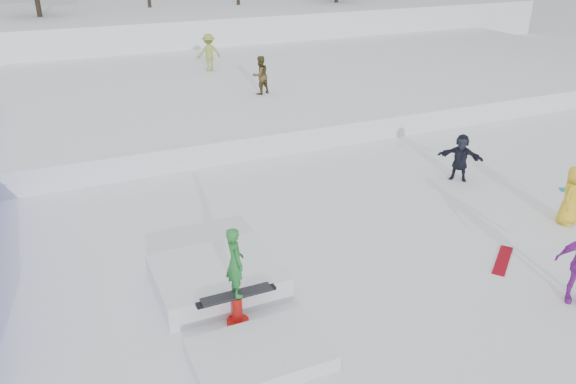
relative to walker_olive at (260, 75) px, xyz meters
name	(u,v)px	position (x,y,z in m)	size (l,w,h in m)	color
ground	(304,274)	(-3.76, -12.10, -1.60)	(120.00, 120.00, 0.00)	white
snow_berm	(108,30)	(-3.76, 17.90, -0.40)	(60.00, 14.00, 2.40)	white
snow_midrise	(153,91)	(-3.76, 3.90, -1.20)	(50.00, 18.00, 0.80)	white
walker_olive	(260,75)	(0.00, 0.00, 0.00)	(0.77, 0.60, 1.59)	#493C1B
walker_ygreen	(209,52)	(-0.67, 5.12, 0.10)	(1.15, 0.66, 1.78)	olive
spectator_yellow	(571,195)	(3.64, -12.71, -0.80)	(0.78, 0.51, 1.60)	gold
spectator_dark	(460,157)	(2.93, -9.24, -0.86)	(1.37, 0.43, 1.47)	black
loose_board_red	(503,260)	(0.74, -13.50, -1.58)	(1.40, 0.28, 0.03)	maroon
jib_rail_feature	(228,294)	(-5.70, -12.55, -1.29)	(2.60, 4.40, 2.11)	white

